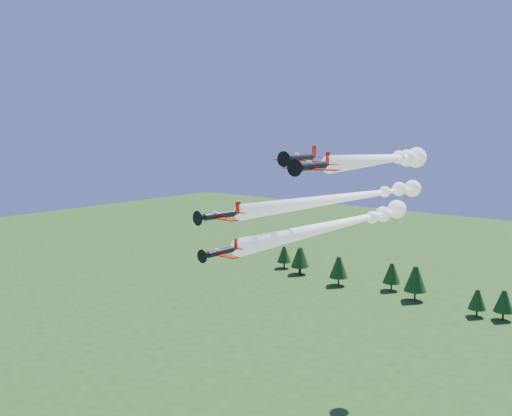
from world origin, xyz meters
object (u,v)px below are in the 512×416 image
Objects in this scene: plane_lead at (344,223)px; plane_right at (386,159)px; plane_left at (352,197)px; plane_slot at (300,158)px.

plane_right is at bearing 15.32° from plane_lead.
plane_lead is 12.62m from plane_left.
plane_lead is 17.98m from plane_slot.
plane_slot reaches higher than plane_right.
plane_lead is 13.24m from plane_right.
plane_right reaches higher than plane_left.
plane_slot is at bearing -116.07° from plane_right.
plane_slot reaches higher than plane_left.
plane_left is at bearing 98.99° from plane_slot.
plane_slot is at bearing -89.20° from plane_lead.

